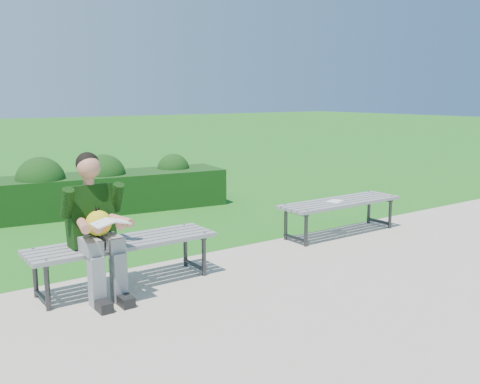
{
  "coord_description": "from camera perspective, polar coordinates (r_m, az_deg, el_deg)",
  "views": [
    {
      "loc": [
        -3.41,
        -5.12,
        1.84
      ],
      "look_at": [
        0.05,
        -0.26,
        0.75
      ],
      "focal_mm": 40.0,
      "sensor_mm": 36.0,
      "label": 1
    }
  ],
  "objects": [
    {
      "name": "seated_boy",
      "position": [
        4.98,
        -15.19,
        -3.09
      ],
      "size": [
        0.56,
        0.76,
        1.31
      ],
      "color": "slate",
      "rests_on": "walkway"
    },
    {
      "name": "walkway",
      "position": [
        5.13,
        9.42,
        -10.7
      ],
      "size": [
        30.0,
        3.5,
        0.02
      ],
      "color": "#B9AD9B",
      "rests_on": "ground"
    },
    {
      "name": "bench_right",
      "position": [
        7.17,
        10.68,
        -1.32
      ],
      "size": [
        1.8,
        0.5,
        0.46
      ],
      "color": "slate",
      "rests_on": "walkway"
    },
    {
      "name": "hedge",
      "position": [
        8.8,
        -14.27,
        0.45
      ],
      "size": [
        3.84,
        1.42,
        0.93
      ],
      "color": "#134311",
      "rests_on": "ground"
    },
    {
      "name": "paper_sheet",
      "position": [
        7.08,
        10.13,
        -0.96
      ],
      "size": [
        0.26,
        0.23,
        0.01
      ],
      "color": "white",
      "rests_on": "bench_right"
    },
    {
      "name": "bench_left",
      "position": [
        5.25,
        -12.31,
        -5.67
      ],
      "size": [
        1.8,
        0.5,
        0.46
      ],
      "color": "slate",
      "rests_on": "walkway"
    },
    {
      "name": "ground",
      "position": [
        6.42,
        -1.69,
        -6.32
      ],
      "size": [
        80.0,
        80.0,
        0.0
      ],
      "color": "#2A7019",
      "rests_on": "ground"
    }
  ]
}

